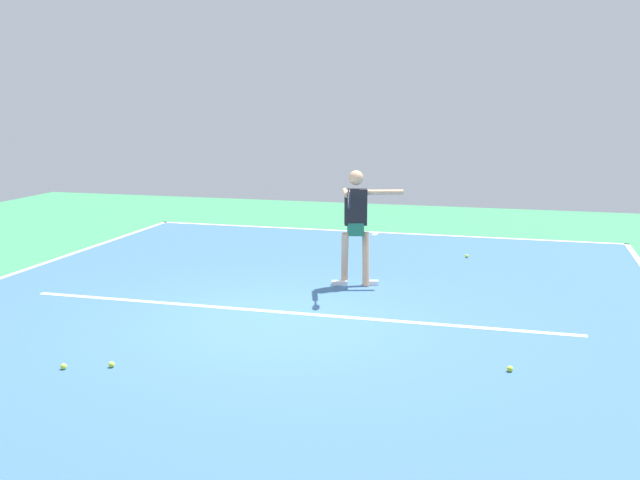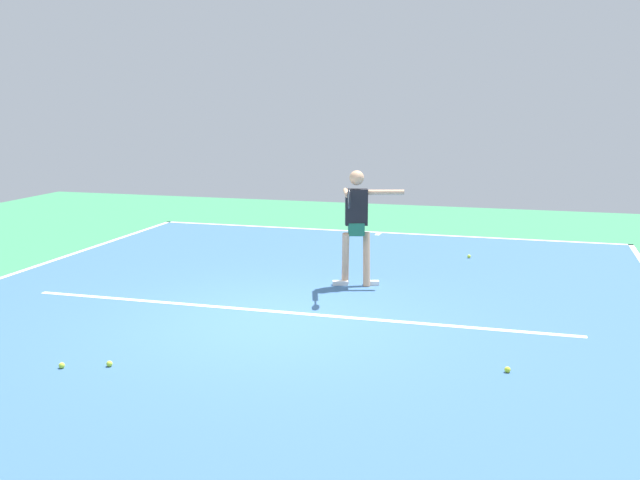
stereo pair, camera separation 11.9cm
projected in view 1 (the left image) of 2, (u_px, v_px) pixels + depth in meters
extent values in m
plane|color=#388456|center=(278.00, 321.00, 9.66)|extent=(22.48, 22.48, 0.00)
cube|color=#38608E|center=(278.00, 321.00, 9.66)|extent=(10.32, 13.75, 0.00)
cube|color=white|center=(377.00, 232.00, 16.13)|extent=(10.32, 0.10, 0.01)
cube|color=white|center=(287.00, 313.00, 10.04)|extent=(7.74, 0.10, 0.01)
cube|color=white|center=(375.00, 234.00, 15.94)|extent=(0.10, 0.30, 0.01)
cylinder|color=tan|center=(366.00, 259.00, 11.47)|extent=(0.18, 0.29, 0.86)
cube|color=white|center=(371.00, 283.00, 11.54)|extent=(0.26, 0.17, 0.07)
cylinder|color=tan|center=(345.00, 259.00, 11.46)|extent=(0.18, 0.29, 0.86)
cube|color=white|center=(340.00, 283.00, 11.53)|extent=(0.26, 0.17, 0.07)
cube|color=#1E664C|center=(356.00, 229.00, 11.38)|extent=(0.29, 0.26, 0.20)
cube|color=black|center=(356.00, 207.00, 11.31)|extent=(0.38, 0.27, 0.56)
sphere|color=tan|center=(356.00, 178.00, 11.23)|extent=(0.23, 0.23, 0.23)
cylinder|color=tan|center=(385.00, 192.00, 11.28)|extent=(0.56, 0.24, 0.08)
cylinder|color=tan|center=(346.00, 193.00, 10.99)|extent=(0.24, 0.56, 0.08)
cylinder|color=black|center=(348.00, 196.00, 10.61)|extent=(0.09, 0.22, 0.03)
torus|color=black|center=(349.00, 198.00, 10.36)|extent=(0.11, 0.29, 0.29)
cylinder|color=silver|center=(349.00, 198.00, 10.36)|extent=(0.08, 0.24, 0.25)
sphere|color=#CCE033|center=(510.00, 369.00, 7.85)|extent=(0.07, 0.07, 0.07)
sphere|color=#C6E53D|center=(112.00, 365.00, 7.98)|extent=(0.07, 0.07, 0.07)
sphere|color=#C6E53D|center=(467.00, 256.00, 13.53)|extent=(0.07, 0.07, 0.07)
sphere|color=#C6E53D|center=(64.00, 366.00, 7.92)|extent=(0.07, 0.07, 0.07)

